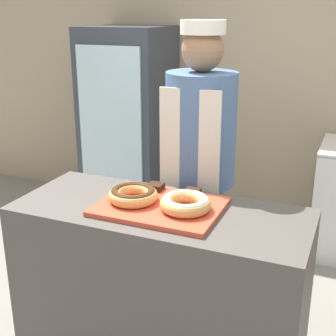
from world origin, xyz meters
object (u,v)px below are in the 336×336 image
at_px(serving_tray, 160,207).
at_px(brownie_back_right, 192,192).
at_px(brownie_back_left, 156,187).
at_px(donut_light_glaze, 185,203).
at_px(beverage_fridge, 129,125).
at_px(baker_person, 199,170).
at_px(donut_chocolate_glaze, 133,194).

bearing_deg(serving_tray, brownie_back_right, 59.41).
bearing_deg(brownie_back_left, donut_light_glaze, -38.16).
distance_m(donut_light_glaze, beverage_fridge, 2.13).
bearing_deg(baker_person, serving_tray, -91.23).
height_order(donut_chocolate_glaze, donut_light_glaze, same).
bearing_deg(serving_tray, baker_person, 88.77).
height_order(serving_tray, beverage_fridge, beverage_fridge).
bearing_deg(brownie_back_right, donut_light_glaze, -79.18).
height_order(serving_tray, baker_person, baker_person).
relative_size(brownie_back_right, beverage_fridge, 0.05).
xyz_separation_m(serving_tray, brownie_back_right, (0.10, 0.17, 0.03)).
height_order(brownie_back_left, baker_person, baker_person).
bearing_deg(brownie_back_left, beverage_fridge, 121.82).
height_order(serving_tray, brownie_back_left, brownie_back_left).
xyz_separation_m(donut_chocolate_glaze, brownie_back_right, (0.24, 0.19, -0.02)).
height_order(baker_person, beverage_fridge, baker_person).
relative_size(brownie_back_left, beverage_fridge, 0.05).
xyz_separation_m(donut_chocolate_glaze, donut_light_glaze, (0.28, 0.00, 0.00)).
relative_size(donut_chocolate_glaze, beverage_fridge, 0.14).
bearing_deg(brownie_back_right, beverage_fridge, 126.93).
height_order(serving_tray, donut_chocolate_glaze, donut_chocolate_glaze).
relative_size(donut_chocolate_glaze, donut_light_glaze, 1.00).
relative_size(serving_tray, brownie_back_right, 7.61).
bearing_deg(baker_person, donut_chocolate_glaze, -104.82).
bearing_deg(brownie_back_left, donut_chocolate_glaze, -100.82).
relative_size(donut_chocolate_glaze, brownie_back_left, 3.13).
height_order(donut_light_glaze, brownie_back_right, donut_light_glaze).
xyz_separation_m(serving_tray, baker_person, (0.01, 0.55, 0.01)).
relative_size(serving_tray, baker_person, 0.33).
bearing_deg(baker_person, brownie_back_left, -106.76).
distance_m(brownie_back_left, brownie_back_right, 0.20).
xyz_separation_m(brownie_back_left, baker_person, (0.11, 0.38, -0.01)).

